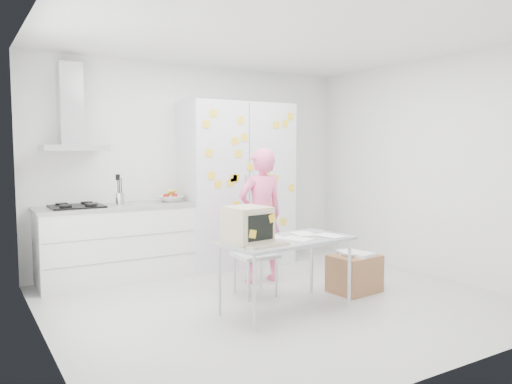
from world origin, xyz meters
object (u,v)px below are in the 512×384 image
person (261,216)px  desk (263,233)px  chair (252,247)px  cardboard_box (355,273)px

person → desk: size_ratio=1.15×
chair → cardboard_box: chair is taller
person → cardboard_box: (0.67, -0.90, -0.58)m
person → cardboard_box: 1.26m
person → desk: 1.20m
cardboard_box → desk: bearing=-174.2°
person → cardboard_box: size_ratio=2.89×
cardboard_box → chair: bearing=152.5°
desk → chair: size_ratio=1.51×
chair → cardboard_box: bearing=-24.4°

